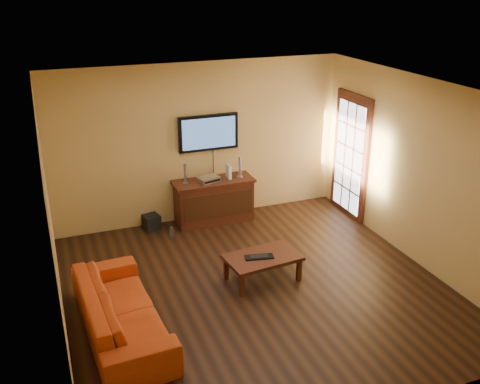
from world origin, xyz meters
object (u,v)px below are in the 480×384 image
coffee_table (263,259)px  av_receiver (209,179)px  sofa (120,303)px  speaker_right (240,168)px  game_console (229,171)px  bottle (172,233)px  media_console (214,201)px  keyboard (259,257)px  speaker_left (185,174)px  subwoofer (152,222)px  television (208,133)px

coffee_table → av_receiver: av_receiver is taller
sofa → speaker_right: 3.60m
game_console → bottle: 1.43m
speaker_right → av_receiver: size_ratio=1.04×
media_console → speaker_right: speaker_right is taller
coffee_table → sofa: sofa is taller
media_console → keyboard: size_ratio=3.30×
speaker_left → subwoofer: speaker_left is taller
speaker_left → keyboard: 2.24m
sofa → game_console: size_ratio=8.60×
keyboard → sofa: bearing=-166.5°
bottle → keyboard: keyboard is taller
coffee_table → subwoofer: size_ratio=4.24×
media_console → bottle: media_console is taller
coffee_table → game_console: game_console is taller
media_console → sofa: bearing=-128.1°
speaker_right → keyboard: speaker_right is taller
subwoofer → keyboard: size_ratio=0.61×
coffee_table → keyboard: bearing=-159.1°
game_console → subwoofer: game_console is taller
television → av_receiver: size_ratio=2.98×
subwoofer → keyboard: 2.42m
keyboard → speaker_right: bearing=76.0°
television → speaker_left: size_ratio=3.07×
sofa → game_console: bearing=-45.1°
speaker_left → game_console: (0.75, -0.03, -0.03)m
sofa → subwoofer: size_ratio=8.39×
subwoofer → television: bearing=-4.6°
speaker_right → keyboard: 2.21m
television → keyboard: (-0.04, -2.32, -1.14)m
media_console → game_console: size_ratio=5.58×
television → keyboard: bearing=-91.1°
game_console → subwoofer: 1.55m
coffee_table → game_console: size_ratio=4.34×
media_console → speaker_left: size_ratio=4.10×
av_receiver → subwoofer: av_receiver is taller
coffee_table → sofa: 2.09m
sofa → game_console: game_console is taller
television → game_console: television is taller
sofa → av_receiver: (1.92, 2.55, 0.38)m
subwoofer → coffee_table: bearing=-75.2°
coffee_table → speaker_right: bearing=77.6°
media_console → television: 1.17m
bottle → game_console: bearing=18.6°
sofa → media_console: bearing=-41.5°
media_console → game_console: game_console is taller
game_console → coffee_table: bearing=-97.1°
bottle → speaker_right: bearing=15.2°
speaker_left → game_console: speaker_left is taller
game_console → subwoofer: (-1.36, 0.06, -0.75)m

